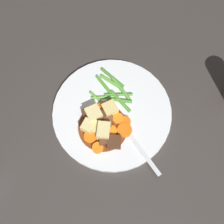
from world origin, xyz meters
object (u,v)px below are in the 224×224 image
Objects in this scene: potato_chunk_0 at (96,128)px; meat_chunk_4 at (86,114)px; carrot_slice_1 at (125,122)px; potato_chunk_1 at (88,126)px; potato_chunk_4 at (94,114)px; dinner_plate at (112,113)px; carrot_slice_4 at (111,131)px; carrot_slice_6 at (100,111)px; meat_chunk_2 at (106,121)px; carrot_slice_2 at (105,108)px; carrot_slice_0 at (99,148)px; carrot_slice_7 at (124,130)px; meat_chunk_1 at (105,141)px; meat_chunk_3 at (101,116)px; carrot_slice_3 at (118,119)px; fork at (135,142)px; potato_chunk_2 at (109,111)px; carrot_slice_5 at (90,137)px; potato_chunk_3 at (104,131)px; meat_chunk_0 at (114,142)px.

meat_chunk_4 is at bearing -127.23° from potato_chunk_0.
carrot_slice_1 is at bearing 123.74° from potato_chunk_0.
potato_chunk_4 reaches higher than potato_chunk_1.
meat_chunk_4 reaches higher than dinner_plate.
carrot_slice_4 is 1.12× the size of carrot_slice_6.
meat_chunk_2 is at bearing -134.53° from carrot_slice_4.
carrot_slice_0 is at bearing 12.17° from carrot_slice_2.
potato_chunk_1 is at bearing -75.19° from carrot_slice_7.
carrot_slice_4 is 0.82× the size of carrot_slice_7.
meat_chunk_1 is (0.03, -0.00, 0.00)m from carrot_slice_4.
carrot_slice_6 is (0.01, -0.03, 0.01)m from dinner_plate.
potato_chunk_0 is 0.03m from meat_chunk_3.
carrot_slice_1 is 0.02m from carrot_slice_3.
carrot_slice_0 is 0.09m from fork.
carrot_slice_7 is at bearing 82.95° from potato_chunk_4.
potato_chunk_0 reaches higher than dinner_plate.
potato_chunk_2 reaches higher than carrot_slice_1.
carrot_slice_5 is 1.20× the size of meat_chunk_1.
potato_chunk_4 is at bearing -137.45° from meat_chunk_1.
potato_chunk_2 reaches higher than carrot_slice_6.
dinner_plate is at bearing 124.33° from potato_chunk_4.
carrot_slice_1 is at bearing 118.53° from potato_chunk_1.
potato_chunk_2 reaches higher than fork.
potato_chunk_3 is at bearing -86.71° from fork.
carrot_slice_2 is 0.07m from carrot_slice_7.
meat_chunk_3 reaches higher than fork.
meat_chunk_3 is (0.02, -0.01, -0.00)m from potato_chunk_2.
meat_chunk_3 is (0.02, 0.00, 0.01)m from carrot_slice_2.
carrot_slice_5 is at bearing -7.72° from meat_chunk_3.
carrot_slice_3 is at bearing 135.22° from potato_chunk_0.
potato_chunk_1 reaches higher than meat_chunk_4.
potato_chunk_1 is 0.07m from meat_chunk_0.
meat_chunk_2 is at bearing 51.13° from carrot_slice_6.
carrot_slice_1 is 0.95× the size of potato_chunk_0.
dinner_plate is 0.04m from carrot_slice_1.
potato_chunk_0 is 1.14× the size of meat_chunk_1.
potato_chunk_1 is at bearing -80.17° from carrot_slice_4.
meat_chunk_3 reaches higher than meat_chunk_4.
carrot_slice_4 is 0.05m from potato_chunk_2.
carrot_slice_7 is 0.05m from meat_chunk_2.
meat_chunk_1 is at bearing 7.22° from dinner_plate.
potato_chunk_1 reaches higher than meat_chunk_2.
potato_chunk_1 is 1.12× the size of meat_chunk_2.
carrot_slice_6 is 0.88× the size of potato_chunk_0.
potato_chunk_3 reaches higher than meat_chunk_4.
potato_chunk_0 is at bearing -3.66° from meat_chunk_3.
potato_chunk_1 is 0.76× the size of potato_chunk_3.
potato_chunk_0 is at bearing 29.21° from potato_chunk_4.
meat_chunk_0 is (0.06, -0.01, 0.01)m from carrot_slice_1.
carrot_slice_3 is 0.78× the size of carrot_slice_7.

